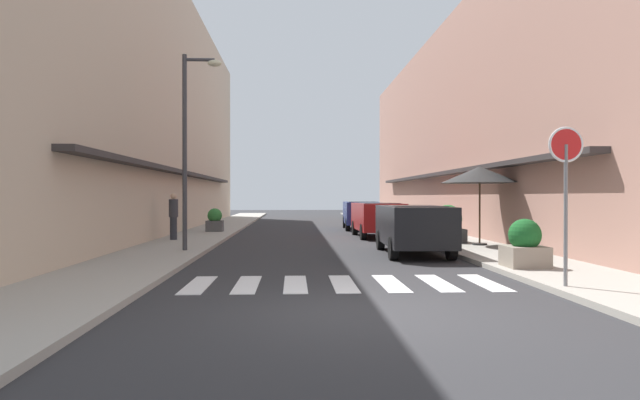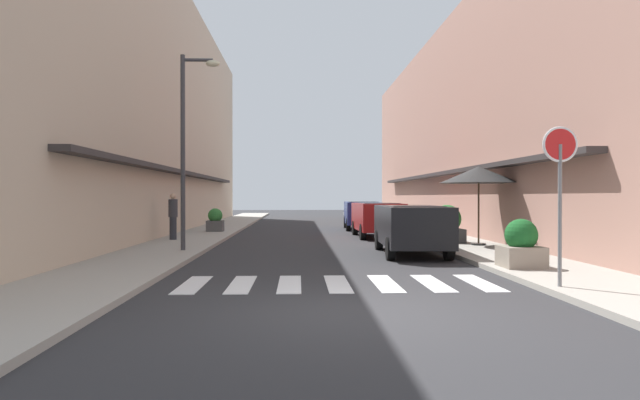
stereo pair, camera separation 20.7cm
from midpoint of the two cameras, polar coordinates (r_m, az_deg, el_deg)
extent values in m
plane|color=#2B2B2D|center=(24.78, -0.23, -3.65)|extent=(90.89, 90.89, 0.00)
cube|color=#9E998E|center=(25.08, -11.55, -3.47)|extent=(2.57, 57.84, 0.12)
cube|color=#9E998E|center=(25.43, 10.94, -3.42)|extent=(2.57, 57.84, 0.12)
cube|color=#C6B299|center=(27.25, -19.18, 9.15)|extent=(5.00, 39.18, 11.81)
cube|color=#332D2D|center=(26.28, -13.41, 2.68)|extent=(0.50, 27.43, 0.16)
cube|color=#A87A6B|center=(27.69, 18.14, 7.24)|extent=(5.00, 39.18, 10.12)
cube|color=#332D2D|center=(26.68, 12.58, 2.64)|extent=(0.50, 27.43, 0.16)
cube|color=silver|center=(11.13, -12.57, -8.60)|extent=(0.45, 2.20, 0.01)
cube|color=silver|center=(11.00, -7.64, -8.70)|extent=(0.45, 2.20, 0.01)
cube|color=silver|center=(10.96, -2.63, -8.74)|extent=(0.45, 2.20, 0.01)
cube|color=silver|center=(10.99, 2.38, -8.71)|extent=(0.45, 2.20, 0.01)
cube|color=silver|center=(11.11, 7.33, -8.61)|extent=(0.45, 2.20, 0.01)
cube|color=silver|center=(11.30, 12.14, -8.46)|extent=(0.45, 2.20, 0.01)
cube|color=silver|center=(11.57, 16.74, -8.26)|extent=(0.45, 2.20, 0.01)
cube|color=black|center=(16.61, 9.79, -2.58)|extent=(1.93, 4.52, 1.13)
cube|color=black|center=(16.38, 9.95, -1.56)|extent=(1.57, 2.55, 0.56)
cylinder|color=black|center=(17.99, 6.49, -4.16)|extent=(0.25, 0.65, 0.64)
cylinder|color=black|center=(18.23, 11.47, -4.10)|extent=(0.25, 0.65, 0.64)
cylinder|color=black|center=(15.08, 7.75, -5.03)|extent=(0.25, 0.65, 0.64)
cylinder|color=black|center=(15.37, 13.65, -4.94)|extent=(0.25, 0.65, 0.64)
cube|color=maroon|center=(23.46, 6.23, -1.72)|extent=(1.78, 4.34, 1.13)
cube|color=black|center=(23.24, 6.31, -0.98)|extent=(1.49, 2.43, 0.56)
cylinder|color=black|center=(24.79, 3.90, -2.91)|extent=(0.22, 0.64, 0.64)
cylinder|color=black|center=(25.02, 7.52, -2.88)|extent=(0.22, 0.64, 0.64)
cylinder|color=black|center=(21.96, 4.76, -3.33)|extent=(0.22, 0.64, 0.64)
cylinder|color=black|center=(22.23, 8.83, -3.29)|extent=(0.22, 0.64, 0.64)
cube|color=navy|center=(28.92, 4.61, -1.32)|extent=(1.95, 4.44, 1.13)
cube|color=black|center=(28.69, 4.67, -0.72)|extent=(1.58, 2.51, 0.56)
cylinder|color=black|center=(30.33, 2.91, -2.31)|extent=(0.25, 0.65, 0.64)
cylinder|color=black|center=(30.44, 5.90, -2.30)|extent=(0.25, 0.65, 0.64)
cylinder|color=black|center=(27.45, 3.18, -2.59)|extent=(0.25, 0.65, 0.64)
cylinder|color=black|center=(27.58, 6.49, -2.58)|extent=(0.25, 0.65, 0.64)
cylinder|color=slate|center=(10.78, 24.22, -1.48)|extent=(0.07, 0.07, 2.56)
cylinder|color=red|center=(10.81, 24.24, 5.31)|extent=(0.64, 0.03, 0.64)
torus|color=white|center=(10.81, 24.24, 5.31)|extent=(0.65, 0.05, 0.65)
cylinder|color=#38383D|center=(17.05, -13.76, 4.83)|extent=(0.14, 0.14, 5.89)
cylinder|color=#38383D|center=(17.41, -12.28, 14.07)|extent=(0.90, 0.10, 0.10)
ellipsoid|color=beige|center=(17.31, -10.77, 13.80)|extent=(0.44, 0.28, 0.20)
cylinder|color=#262626|center=(19.05, 16.49, -4.43)|extent=(0.48, 0.48, 0.06)
cylinder|color=#4C3823|center=(18.99, 16.50, -0.99)|extent=(0.06, 0.06, 2.34)
cone|color=black|center=(19.00, 16.50, 2.54)|extent=(2.58, 2.58, 0.55)
cube|color=gray|center=(13.45, 20.63, -5.55)|extent=(0.90, 0.90, 0.48)
sphere|color=#195623|center=(13.40, 20.64, -3.42)|extent=(0.74, 0.74, 0.74)
cube|color=#4C4C4C|center=(19.94, 13.38, -3.61)|extent=(1.08, 1.08, 0.48)
sphere|color=#2D7533|center=(19.90, 13.38, -1.93)|extent=(1.00, 1.00, 1.00)
cube|color=#4C4C4C|center=(25.87, -10.64, -2.67)|extent=(0.75, 0.75, 0.50)
sphere|color=#2D7533|center=(25.85, -10.64, -1.60)|extent=(0.67, 0.67, 0.67)
cylinder|color=#282B33|center=(21.25, -14.79, -2.87)|extent=(0.26, 0.26, 0.85)
cylinder|color=#333338|center=(21.22, -14.79, -0.82)|extent=(0.34, 0.34, 0.67)
sphere|color=tan|center=(21.21, -14.80, 0.39)|extent=(0.23, 0.23, 0.23)
camera|label=1|loc=(0.10, -89.75, 0.00)|focal=30.71mm
camera|label=2|loc=(0.10, 90.25, 0.00)|focal=30.71mm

